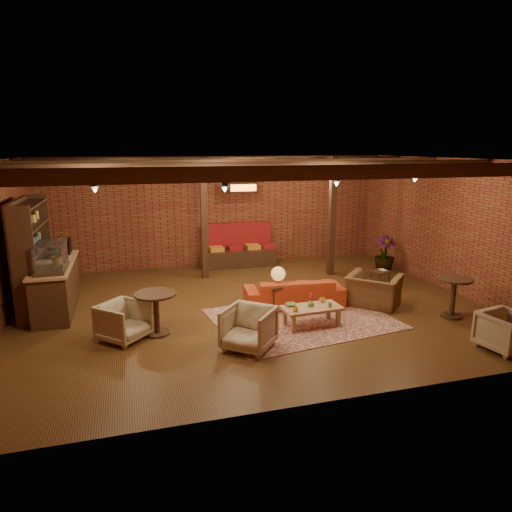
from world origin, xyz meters
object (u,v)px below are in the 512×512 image
object	(u,v)px
side_table_lamp	(278,277)
round_table_right	(454,291)
armchair_far	(505,330)
plant_tall	(387,219)
coffee_table	(311,309)
armchair_b	(249,326)
armchair_right	(374,285)
armchair_a	(123,320)
side_table_book	(380,272)
sofa	(294,292)
round_table_left	(156,306)

from	to	relation	value
side_table_lamp	round_table_right	distance (m)	3.63
armchair_far	plant_tall	distance (m)	5.33
coffee_table	armchair_b	bearing A→B (deg)	-155.01
armchair_right	armchair_a	bearing A→B (deg)	49.34
side_table_book	round_table_right	bearing A→B (deg)	-80.75
coffee_table	side_table_lamp	world-z (taller)	side_table_lamp
side_table_lamp	armchair_b	distance (m)	2.08
armchair_b	armchair_far	bearing A→B (deg)	23.61
armchair_right	armchair_far	distance (m)	2.83
side_table_book	armchair_far	distance (m)	3.82
armchair_a	armchair_far	world-z (taller)	armchair_a
round_table_right	sofa	bearing A→B (deg)	152.06
plant_tall	armchair_right	bearing A→B (deg)	-125.41
armchair_right	plant_tall	world-z (taller)	plant_tall
sofa	round_table_right	distance (m)	3.32
coffee_table	armchair_b	xyz separation A→B (m)	(-1.45, -0.68, 0.06)
armchair_b	side_table_book	xyz separation A→B (m)	(4.10, 2.56, -0.01)
round_table_left	armchair_right	xyz separation A→B (m)	(4.74, 0.29, -0.08)
sofa	round_table_left	size ratio (longest dim) A/B	2.65
coffee_table	side_table_book	world-z (taller)	coffee_table
coffee_table	round_table_left	size ratio (longest dim) A/B	1.46
sofa	armchair_right	bearing A→B (deg)	169.28
armchair_a	side_table_book	bearing A→B (deg)	-32.20
coffee_table	round_table_left	xyz separation A→B (m)	(-2.95, 0.41, 0.20)
sofa	coffee_table	size ratio (longest dim) A/B	1.82
side_table_lamp	armchair_b	bearing A→B (deg)	-122.99
sofa	round_table_right	size ratio (longest dim) A/B	2.57
coffee_table	round_table_left	bearing A→B (deg)	172.10
armchair_a	side_table_lamp	bearing A→B (deg)	-33.56
sofa	side_table_lamp	xyz separation A→B (m)	(-0.42, -0.16, 0.42)
side_table_lamp	round_table_right	bearing A→B (deg)	-22.59
round_table_left	side_table_lamp	bearing A→B (deg)	13.62
round_table_left	coffee_table	bearing A→B (deg)	-7.90
coffee_table	round_table_right	bearing A→B (deg)	-6.61
round_table_left	armchair_far	distance (m)	6.22
side_table_lamp	round_table_right	size ratio (longest dim) A/B	1.15
armchair_right	side_table_book	distance (m)	1.46
round_table_right	plant_tall	bearing A→B (deg)	81.05
coffee_table	plant_tall	world-z (taller)	plant_tall
side_table_book	armchair_far	bearing A→B (deg)	-87.62
plant_tall	armchair_b	bearing A→B (deg)	-142.24
coffee_table	armchair_b	size ratio (longest dim) A/B	1.44
side_table_book	plant_tall	bearing A→B (deg)	55.31
round_table_left	armchair_right	distance (m)	4.75
round_table_right	armchair_right	bearing A→B (deg)	139.34
round_table_right	plant_tall	world-z (taller)	plant_tall
armchair_far	side_table_book	bearing A→B (deg)	82.16
armchair_b	armchair_far	world-z (taller)	armchair_b
side_table_book	coffee_table	bearing A→B (deg)	-144.64
sofa	plant_tall	xyz separation A→B (m)	(3.48, 2.01, 1.19)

